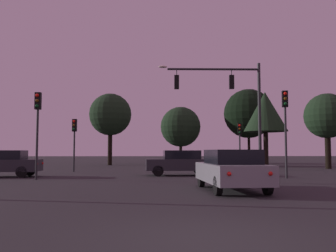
% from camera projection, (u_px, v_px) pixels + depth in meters
% --- Properties ---
extents(ground_plane, '(168.00, 168.00, 0.00)m').
position_uv_depth(ground_plane, '(159.00, 169.00, 30.44)').
color(ground_plane, '#262326').
rests_on(ground_plane, ground).
extents(traffic_signal_mast_arm, '(6.62, 0.55, 7.19)m').
position_uv_depth(traffic_signal_mast_arm, '(231.00, 96.00, 23.67)').
color(traffic_signal_mast_arm, '#232326').
rests_on(traffic_signal_mast_arm, ground).
extents(traffic_light_corner_left, '(0.33, 0.37, 3.80)m').
position_uv_depth(traffic_light_corner_left, '(74.00, 134.00, 26.39)').
color(traffic_light_corner_left, '#232326').
rests_on(traffic_light_corner_left, ground).
extents(traffic_light_corner_right, '(0.31, 0.36, 4.56)m').
position_uv_depth(traffic_light_corner_right, '(38.00, 118.00, 19.16)').
color(traffic_light_corner_right, '#232326').
rests_on(traffic_light_corner_right, ground).
extents(traffic_light_median, '(0.34, 0.37, 3.71)m').
position_uv_depth(traffic_light_median, '(240.00, 137.00, 29.27)').
color(traffic_light_median, '#232326').
rests_on(traffic_light_median, ground).
extents(traffic_light_far_side, '(0.34, 0.37, 4.78)m').
position_uv_depth(traffic_light_far_side, '(285.00, 116.00, 19.99)').
color(traffic_light_far_side, '#232326').
rests_on(traffic_light_far_side, ground).
extents(car_nearside_lane, '(2.06, 4.62, 1.52)m').
position_uv_depth(car_nearside_lane, '(231.00, 169.00, 13.62)').
color(car_nearside_lane, gray).
rests_on(car_nearside_lane, ground).
extents(car_crossing_left, '(4.52, 1.85, 1.52)m').
position_uv_depth(car_crossing_left, '(1.00, 163.00, 20.99)').
color(car_crossing_left, '#232328').
rests_on(car_crossing_left, ground).
extents(car_crossing_right, '(4.15, 1.90, 1.52)m').
position_uv_depth(car_crossing_right, '(180.00, 162.00, 22.30)').
color(car_crossing_right, '#232328').
rests_on(car_crossing_right, ground).
extents(tree_behind_sign, '(5.98, 5.98, 9.05)m').
position_uv_depth(tree_behind_sign, '(248.00, 114.00, 44.60)').
color(tree_behind_sign, black).
rests_on(tree_behind_sign, ground).
extents(tree_left_far, '(5.02, 5.02, 7.07)m').
position_uv_depth(tree_left_far, '(181.00, 127.00, 45.98)').
color(tree_left_far, black).
rests_on(tree_left_far, ground).
extents(tree_center_horizon, '(4.53, 4.53, 7.70)m').
position_uv_depth(tree_center_horizon, '(110.00, 115.00, 39.45)').
color(tree_center_horizon, black).
rests_on(tree_center_horizon, ground).
extents(tree_right_cluster, '(3.81, 3.81, 6.39)m').
position_uv_depth(tree_right_cluster, '(327.00, 116.00, 31.07)').
color(tree_right_cluster, black).
rests_on(tree_right_cluster, ground).
extents(tree_lot_edge, '(4.15, 4.15, 7.15)m').
position_uv_depth(tree_lot_edge, '(265.00, 112.00, 34.93)').
color(tree_lot_edge, black).
rests_on(tree_lot_edge, ground).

